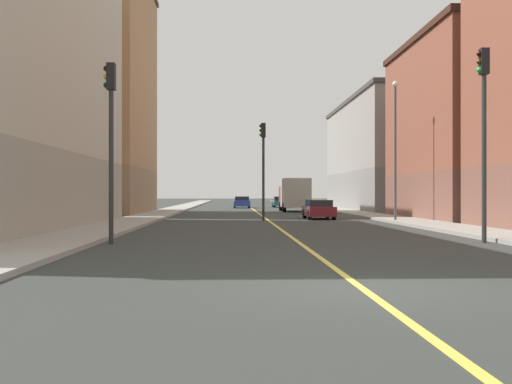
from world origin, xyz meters
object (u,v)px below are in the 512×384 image
object	(u,v)px
traffic_light_left_near	(484,119)
car_blue	(242,202)
car_teal	(281,202)
traffic_light_median_far	(263,158)
car_maroon	(319,209)
box_truck	(295,194)
street_lamp_left_near	(395,137)
building_left_mid	(479,129)
building_right_midblock	(93,93)
building_left_far	(389,155)
traffic_light_right_near	(111,127)

from	to	relation	value
traffic_light_left_near	car_blue	world-z (taller)	traffic_light_left_near
car_teal	car_blue	bearing A→B (deg)	-147.85
traffic_light_median_far	car_maroon	xyz separation A→B (m)	(3.82, 2.08, -3.32)
box_truck	traffic_light_median_far	bearing A→B (deg)	-101.51
traffic_light_left_near	street_lamp_left_near	distance (m)	15.48
car_blue	car_maroon	world-z (taller)	car_blue
building_left_mid	car_teal	bearing A→B (deg)	105.73
building_right_midblock	box_truck	distance (m)	20.41
building_left_far	traffic_light_left_near	size ratio (longest dim) A/B	3.85
building_left_far	box_truck	bearing A→B (deg)	-152.99
building_right_midblock	traffic_light_right_near	xyz separation A→B (m)	(7.57, -31.73, -6.19)
traffic_light_left_near	traffic_light_median_far	bearing A→B (deg)	110.34
building_left_far	traffic_light_right_near	size ratio (longest dim) A/B	4.24
traffic_light_left_near	street_lamp_left_near	xyz separation A→B (m)	(1.02, 15.43, 0.75)
box_truck	traffic_light_left_near	bearing A→B (deg)	-85.85
car_maroon	building_right_midblock	bearing A→B (deg)	146.47
street_lamp_left_near	box_truck	bearing A→B (deg)	99.60
traffic_light_median_far	traffic_light_right_near	bearing A→B (deg)	-108.58
car_teal	building_left_far	bearing A→B (deg)	-50.97
building_left_mid	car_blue	xyz separation A→B (m)	(-15.04, 33.22, -5.31)
car_maroon	box_truck	bearing A→B (deg)	89.50
traffic_light_median_far	building_right_midblock	bearing A→B (deg)	134.97
traffic_light_median_far	car_maroon	size ratio (longest dim) A/B	1.43
car_teal	box_truck	world-z (taller)	box_truck
traffic_light_left_near	car_teal	xyz separation A→B (m)	(-2.61, 55.44, -3.65)
building_left_far	traffic_light_left_near	bearing A→B (deg)	-100.06
traffic_light_median_far	street_lamp_left_near	bearing A→B (deg)	-18.90
car_maroon	building_left_far	bearing A→B (deg)	65.19
building_left_mid	car_blue	size ratio (longest dim) A/B	3.39
traffic_light_median_far	street_lamp_left_near	distance (m)	8.23
building_left_mid	traffic_light_right_near	xyz separation A→B (m)	(-20.37, -19.18, -2.02)
traffic_light_right_near	traffic_light_median_far	bearing A→B (deg)	71.42
traffic_light_right_near	car_teal	distance (m)	56.46
traffic_light_median_far	street_lamp_left_near	size ratio (longest dim) A/B	0.75
box_truck	street_lamp_left_near	bearing A→B (deg)	-80.40
building_left_far	building_right_midblock	size ratio (longest dim) A/B	1.28
building_right_midblock	traffic_light_right_near	world-z (taller)	building_right_midblock
street_lamp_left_near	car_maroon	distance (m)	7.54
building_left_far	building_right_midblock	bearing A→B (deg)	-158.32
traffic_light_left_near	car_blue	bearing A→B (deg)	98.08
traffic_light_median_far	box_truck	size ratio (longest dim) A/B	0.92
street_lamp_left_near	building_right_midblock	bearing A→B (deg)	142.65
box_truck	car_teal	bearing A→B (deg)	89.63
car_blue	car_teal	distance (m)	5.70
street_lamp_left_near	car_maroon	world-z (taller)	street_lamp_left_near
traffic_light_right_near	street_lamp_left_near	distance (m)	20.73
traffic_light_right_near	car_blue	bearing A→B (deg)	84.19
building_left_mid	car_blue	world-z (taller)	building_left_mid
car_blue	building_left_mid	bearing A→B (deg)	-65.64
traffic_light_right_near	car_teal	size ratio (longest dim) A/B	1.51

